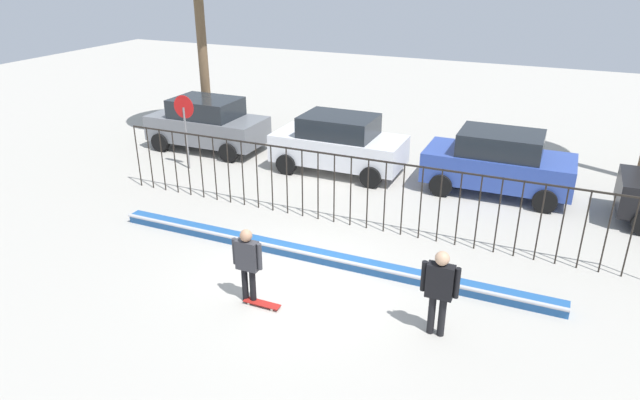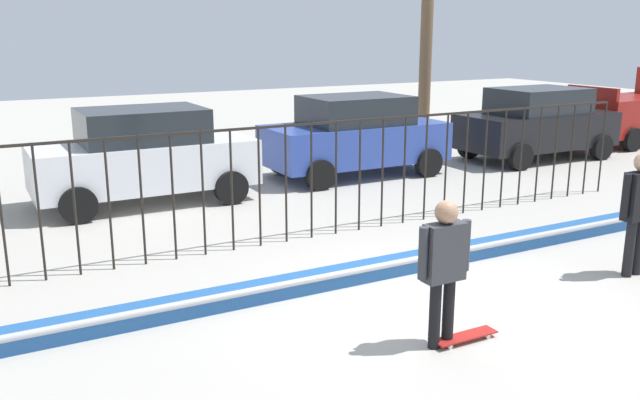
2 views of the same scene
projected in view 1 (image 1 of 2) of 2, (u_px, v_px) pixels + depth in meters
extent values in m
plane|color=#ADA89E|center=(299.00, 282.00, 12.43)|extent=(60.00, 60.00, 0.00)
cube|color=#235699|center=(319.00, 256.00, 13.28)|extent=(11.00, 0.36, 0.22)
cylinder|color=#B2B2B7|center=(315.00, 255.00, 13.09)|extent=(11.00, 0.09, 0.09)
cylinder|color=black|center=(138.00, 156.00, 17.27)|extent=(0.04, 0.04, 1.94)
cylinder|color=black|center=(150.00, 158.00, 17.09)|extent=(0.04, 0.04, 1.94)
cylinder|color=black|center=(162.00, 160.00, 16.92)|extent=(0.04, 0.04, 1.94)
cylinder|color=black|center=(175.00, 162.00, 16.75)|extent=(0.04, 0.04, 1.94)
cylinder|color=black|center=(188.00, 165.00, 16.58)|extent=(0.04, 0.04, 1.94)
cylinder|color=black|center=(201.00, 167.00, 16.40)|extent=(0.04, 0.04, 1.94)
cylinder|color=black|center=(215.00, 169.00, 16.23)|extent=(0.04, 0.04, 1.94)
cylinder|color=black|center=(229.00, 171.00, 16.06)|extent=(0.04, 0.04, 1.94)
cylinder|color=black|center=(243.00, 174.00, 15.89)|extent=(0.04, 0.04, 1.94)
cylinder|color=black|center=(257.00, 176.00, 15.71)|extent=(0.04, 0.04, 1.94)
cylinder|color=black|center=(272.00, 178.00, 15.54)|extent=(0.04, 0.04, 1.94)
cylinder|color=black|center=(287.00, 181.00, 15.37)|extent=(0.04, 0.04, 1.94)
cylinder|color=black|center=(302.00, 183.00, 15.20)|extent=(0.04, 0.04, 1.94)
cylinder|color=black|center=(318.00, 186.00, 15.02)|extent=(0.04, 0.04, 1.94)
cylinder|color=black|center=(334.00, 189.00, 14.85)|extent=(0.04, 0.04, 1.94)
cylinder|color=black|center=(351.00, 192.00, 14.68)|extent=(0.04, 0.04, 1.94)
cylinder|color=black|center=(368.00, 194.00, 14.51)|extent=(0.04, 0.04, 1.94)
cylinder|color=black|center=(385.00, 197.00, 14.33)|extent=(0.04, 0.04, 1.94)
cylinder|color=black|center=(403.00, 200.00, 14.16)|extent=(0.04, 0.04, 1.94)
cylinder|color=black|center=(421.00, 203.00, 13.99)|extent=(0.04, 0.04, 1.94)
cylinder|color=black|center=(439.00, 206.00, 13.81)|extent=(0.04, 0.04, 1.94)
cylinder|color=black|center=(458.00, 209.00, 13.64)|extent=(0.04, 0.04, 1.94)
cylinder|color=black|center=(478.00, 213.00, 13.47)|extent=(0.04, 0.04, 1.94)
cylinder|color=black|center=(498.00, 216.00, 13.30)|extent=(0.04, 0.04, 1.94)
cylinder|color=black|center=(519.00, 219.00, 13.12)|extent=(0.04, 0.04, 1.94)
cylinder|color=black|center=(540.00, 223.00, 12.95)|extent=(0.04, 0.04, 1.94)
cylinder|color=black|center=(562.00, 227.00, 12.78)|extent=(0.04, 0.04, 1.94)
cylinder|color=black|center=(584.00, 230.00, 12.61)|extent=(0.04, 0.04, 1.94)
cylinder|color=black|center=(607.00, 234.00, 12.43)|extent=(0.04, 0.04, 1.94)
cylinder|color=black|center=(630.00, 238.00, 12.26)|extent=(0.04, 0.04, 1.94)
cube|color=black|center=(351.00, 157.00, 14.30)|extent=(14.00, 0.04, 0.04)
cylinder|color=black|center=(245.00, 284.00, 11.62)|extent=(0.13, 0.13, 0.77)
cylinder|color=black|center=(253.00, 286.00, 11.55)|extent=(0.13, 0.13, 0.77)
cube|color=#333338|center=(247.00, 255.00, 11.30)|extent=(0.47, 0.20, 0.64)
sphere|color=#A87A5B|center=(246.00, 236.00, 11.12)|extent=(0.25, 0.25, 0.25)
cylinder|color=#333338|center=(235.00, 251.00, 11.39)|extent=(0.10, 0.10, 0.57)
cylinder|color=#333338|center=(260.00, 257.00, 11.18)|extent=(0.10, 0.10, 0.57)
cube|color=#A51E19|center=(262.00, 303.00, 11.56)|extent=(0.80, 0.20, 0.02)
cylinder|color=silver|center=(275.00, 306.00, 11.54)|extent=(0.05, 0.03, 0.05)
cylinder|color=silver|center=(272.00, 310.00, 11.41)|extent=(0.05, 0.03, 0.05)
cylinder|color=silver|center=(252.00, 300.00, 11.74)|extent=(0.05, 0.03, 0.05)
cylinder|color=silver|center=(249.00, 304.00, 11.61)|extent=(0.05, 0.03, 0.05)
cylinder|color=black|center=(431.00, 314.00, 10.61)|extent=(0.14, 0.14, 0.82)
cylinder|color=black|center=(442.00, 317.00, 10.54)|extent=(0.14, 0.14, 0.82)
cube|color=black|center=(440.00, 281.00, 10.27)|extent=(0.50, 0.21, 0.68)
sphere|color=tan|center=(442.00, 258.00, 10.08)|extent=(0.27, 0.27, 0.27)
cylinder|color=black|center=(424.00, 276.00, 10.37)|extent=(0.11, 0.11, 0.61)
cylinder|color=black|center=(457.00, 283.00, 10.15)|extent=(0.11, 0.11, 0.61)
cube|color=slate|center=(208.00, 128.00, 20.70)|extent=(4.30, 1.90, 0.90)
cube|color=#1E2328|center=(206.00, 108.00, 20.38)|extent=(2.36, 1.71, 0.66)
cylinder|color=black|center=(256.00, 138.00, 21.13)|extent=(0.68, 0.22, 0.68)
cylinder|color=black|center=(228.00, 153.00, 19.54)|extent=(0.68, 0.22, 0.68)
cylinder|color=black|center=(191.00, 129.00, 22.21)|extent=(0.68, 0.22, 0.68)
cylinder|color=black|center=(160.00, 142.00, 20.62)|extent=(0.68, 0.22, 0.68)
cube|color=silver|center=(339.00, 148.00, 18.53)|extent=(4.30, 1.90, 0.90)
cube|color=#1E2328|center=(339.00, 126.00, 18.22)|extent=(2.37, 1.71, 0.66)
cylinder|color=black|center=(389.00, 159.00, 18.97)|extent=(0.68, 0.22, 0.68)
cylinder|color=black|center=(371.00, 177.00, 17.37)|extent=(0.68, 0.22, 0.68)
cylinder|color=black|center=(310.00, 148.00, 20.05)|extent=(0.68, 0.22, 0.68)
cylinder|color=black|center=(286.00, 164.00, 18.45)|extent=(0.68, 0.22, 0.68)
cube|color=#2D479E|center=(498.00, 168.00, 16.84)|extent=(4.30, 1.90, 0.90)
cube|color=#1E2328|center=(501.00, 143.00, 16.53)|extent=(2.37, 1.71, 0.66)
cylinder|color=black|center=(549.00, 178.00, 17.28)|extent=(0.68, 0.22, 0.68)
cylinder|color=black|center=(545.00, 201.00, 15.68)|extent=(0.68, 0.22, 0.68)
cylinder|color=black|center=(454.00, 165.00, 18.36)|extent=(0.68, 0.22, 0.68)
cylinder|color=black|center=(441.00, 185.00, 16.76)|extent=(0.68, 0.22, 0.68)
cylinder|color=black|center=(640.00, 197.00, 15.96)|extent=(0.68, 0.22, 0.68)
cylinder|color=slate|center=(186.00, 139.00, 18.66)|extent=(0.07, 0.07, 2.10)
cylinder|color=red|center=(184.00, 107.00, 18.25)|extent=(0.76, 0.02, 0.76)
cylinder|color=brown|center=(203.00, 63.00, 21.37)|extent=(0.36, 0.36, 5.78)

